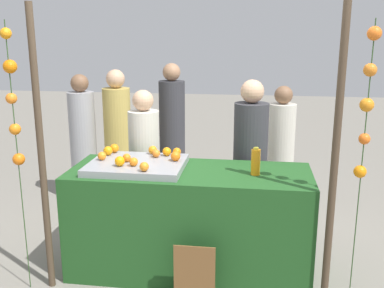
% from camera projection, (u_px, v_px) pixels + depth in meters
% --- Properties ---
extents(ground_plane, '(24.00, 24.00, 0.00)m').
position_uv_depth(ground_plane, '(190.00, 269.00, 4.06)').
color(ground_plane, gray).
extents(stall_counter, '(2.09, 0.79, 0.94)m').
position_uv_depth(stall_counter, '(190.00, 221.00, 3.95)').
color(stall_counter, '#1E4C1E').
rests_on(stall_counter, ground_plane).
extents(orange_tray, '(0.82, 0.66, 0.06)m').
position_uv_depth(orange_tray, '(137.00, 165.00, 3.90)').
color(orange_tray, gray).
rests_on(orange_tray, stall_counter).
extents(orange_0, '(0.08, 0.08, 0.08)m').
position_uv_depth(orange_0, '(177.00, 152.00, 4.07)').
color(orange_0, orange).
rests_on(orange_0, orange_tray).
extents(orange_1, '(0.09, 0.09, 0.09)m').
position_uv_depth(orange_1, '(120.00, 161.00, 3.75)').
color(orange_1, orange).
rests_on(orange_1, orange_tray).
extents(orange_2, '(0.08, 0.08, 0.08)m').
position_uv_depth(orange_2, '(144.00, 167.00, 3.61)').
color(orange_2, orange).
rests_on(orange_2, orange_tray).
extents(orange_3, '(0.08, 0.08, 0.08)m').
position_uv_depth(orange_3, '(153.00, 150.00, 4.12)').
color(orange_3, orange).
rests_on(orange_3, orange_tray).
extents(orange_4, '(0.08, 0.08, 0.08)m').
position_uv_depth(orange_4, '(114.00, 148.00, 4.18)').
color(orange_4, orange).
rests_on(orange_4, orange_tray).
extents(orange_5, '(0.07, 0.07, 0.07)m').
position_uv_depth(orange_5, '(127.00, 158.00, 3.88)').
color(orange_5, orange).
rests_on(orange_5, orange_tray).
extents(orange_6, '(0.07, 0.07, 0.07)m').
position_uv_depth(orange_6, '(134.00, 162.00, 3.75)').
color(orange_6, orange).
rests_on(orange_6, orange_tray).
extents(orange_7, '(0.09, 0.09, 0.09)m').
position_uv_depth(orange_7, '(175.00, 156.00, 3.90)').
color(orange_7, orange).
rests_on(orange_7, orange_tray).
extents(orange_8, '(0.07, 0.07, 0.07)m').
position_uv_depth(orange_8, '(156.00, 153.00, 4.02)').
color(orange_8, orange).
rests_on(orange_8, orange_tray).
extents(orange_9, '(0.08, 0.08, 0.08)m').
position_uv_depth(orange_9, '(108.00, 151.00, 4.09)').
color(orange_9, orange).
rests_on(orange_9, orange_tray).
extents(orange_10, '(0.08, 0.08, 0.08)m').
position_uv_depth(orange_10, '(167.00, 152.00, 4.07)').
color(orange_10, orange).
rests_on(orange_10, orange_tray).
extents(orange_11, '(0.08, 0.08, 0.08)m').
position_uv_depth(orange_11, '(102.00, 156.00, 3.93)').
color(orange_11, orange).
rests_on(orange_11, orange_tray).
extents(juice_bottle, '(0.08, 0.08, 0.23)m').
position_uv_depth(juice_bottle, '(256.00, 162.00, 3.70)').
color(juice_bottle, orange).
rests_on(juice_bottle, stall_counter).
extents(chalkboard_sign, '(0.32, 0.03, 0.53)m').
position_uv_depth(chalkboard_sign, '(194.00, 277.00, 3.46)').
color(chalkboard_sign, brown).
rests_on(chalkboard_sign, ground_plane).
extents(vendor_left, '(0.31, 0.31, 1.56)m').
position_uv_depth(vendor_left, '(145.00, 171.00, 4.56)').
color(vendor_left, beige).
rests_on(vendor_left, ground_plane).
extents(vendor_right, '(0.33, 0.33, 1.67)m').
position_uv_depth(vendor_right, '(250.00, 170.00, 4.41)').
color(vendor_right, '#333338').
rests_on(vendor_right, ground_plane).
extents(crowd_person_0, '(0.32, 0.32, 1.62)m').
position_uv_depth(crowd_person_0, '(83.00, 143.00, 5.57)').
color(crowd_person_0, '#99999E').
rests_on(crowd_person_0, ground_plane).
extents(crowd_person_1, '(0.31, 0.31, 1.53)m').
position_uv_depth(crowd_person_1, '(281.00, 156.00, 5.16)').
color(crowd_person_1, beige).
rests_on(crowd_person_1, ground_plane).
extents(crowd_person_2, '(0.34, 0.34, 1.72)m').
position_uv_depth(crowd_person_2, '(172.00, 132.00, 5.97)').
color(crowd_person_2, '#333338').
rests_on(crowd_person_2, ground_plane).
extents(crowd_person_3, '(0.34, 0.34, 1.68)m').
position_uv_depth(crowd_person_3, '(118.00, 142.00, 5.54)').
color(crowd_person_3, tan).
rests_on(crowd_person_3, ground_plane).
extents(canopy_post_left, '(0.06, 0.06, 2.32)m').
position_uv_depth(canopy_post_left, '(41.00, 154.00, 3.52)').
color(canopy_post_left, '#473828').
rests_on(canopy_post_left, ground_plane).
extents(canopy_post_right, '(0.06, 0.06, 2.32)m').
position_uv_depth(canopy_post_right, '(334.00, 166.00, 3.21)').
color(canopy_post_right, '#473828').
rests_on(canopy_post_right, ground_plane).
extents(garland_strand_left, '(0.11, 0.11, 2.19)m').
position_uv_depth(garland_strand_left, '(13.00, 102.00, 3.40)').
color(garland_strand_left, '#2D4C23').
rests_on(garland_strand_left, ground_plane).
extents(garland_strand_right, '(0.10, 0.11, 2.19)m').
position_uv_depth(garland_strand_right, '(367.00, 103.00, 3.08)').
color(garland_strand_right, '#2D4C23').
rests_on(garland_strand_right, ground_plane).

